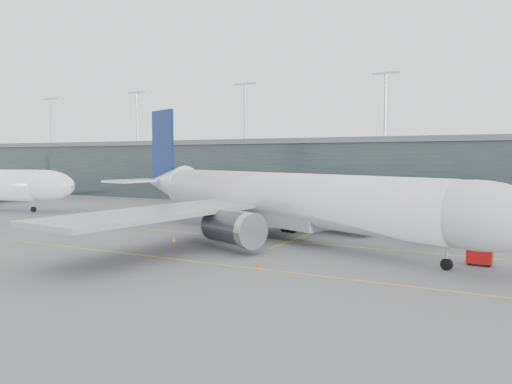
% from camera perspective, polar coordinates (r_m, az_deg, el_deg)
% --- Properties ---
extents(ground, '(320.00, 320.00, 0.00)m').
position_cam_1_polar(ground, '(70.65, 1.38, -4.87)').
color(ground, '#58575C').
rests_on(ground, ground).
extents(taxiline_a, '(160.00, 0.25, 0.02)m').
position_cam_1_polar(taxiline_a, '(67.12, -0.13, -5.33)').
color(taxiline_a, gold).
rests_on(taxiline_a, ground).
extents(taxiline_b, '(160.00, 0.25, 0.02)m').
position_cam_1_polar(taxiline_b, '(53.70, -8.14, -7.73)').
color(taxiline_b, gold).
rests_on(taxiline_b, ground).
extents(taxiline_lead_main, '(0.25, 60.00, 0.02)m').
position_cam_1_polar(taxiline_lead_main, '(87.27, 10.16, -3.22)').
color(taxiline_lead_main, gold).
rests_on(taxiline_lead_main, ground).
extents(taxiline_lead_adj, '(0.25, 60.00, 0.02)m').
position_cam_1_polar(taxiline_lead_adj, '(134.65, -24.38, -0.99)').
color(taxiline_lead_adj, gold).
rests_on(taxiline_lead_adj, ground).
extents(terminal, '(240.00, 36.00, 29.00)m').
position_cam_1_polar(terminal, '(124.57, 13.23, 2.39)').
color(terminal, '#1E2828').
rests_on(terminal, ground).
extents(main_aircraft, '(65.83, 60.76, 19.28)m').
position_cam_1_polar(main_aircraft, '(65.90, 2.81, -0.77)').
color(main_aircraft, silver).
rests_on(main_aircraft, ground).
extents(jet_bridge, '(5.34, 43.56, 6.37)m').
position_cam_1_polar(jet_bridge, '(86.91, 21.43, -0.31)').
color(jet_bridge, '#27272C').
rests_on(jet_bridge, ground).
extents(gse_cart, '(2.50, 1.69, 1.64)m').
position_cam_1_polar(gse_cart, '(55.50, 24.19, -6.71)').
color(gse_cart, '#AB0E0C').
rests_on(gse_cart, ground).
extents(uld_a, '(2.32, 2.13, 1.70)m').
position_cam_1_polar(uld_a, '(80.71, 1.27, -3.11)').
color(uld_a, '#343438').
rests_on(uld_a, ground).
extents(uld_b, '(2.05, 1.66, 1.83)m').
position_cam_1_polar(uld_b, '(82.36, 3.76, -2.93)').
color(uld_b, '#343438').
rests_on(uld_b, ground).
extents(uld_c, '(2.26, 1.84, 2.01)m').
position_cam_1_polar(uld_c, '(79.91, 4.69, -3.08)').
color(uld_c, '#343438').
rests_on(uld_c, ground).
extents(cone_wing_stbd, '(0.43, 0.43, 0.69)m').
position_cam_1_polar(cone_wing_stbd, '(49.78, 0.27, -8.23)').
color(cone_wing_stbd, red).
rests_on(cone_wing_stbd, ground).
extents(cone_wing_port, '(0.46, 0.46, 0.74)m').
position_cam_1_polar(cone_wing_port, '(77.80, 11.71, -3.86)').
color(cone_wing_port, '#F64C0D').
rests_on(cone_wing_port, ground).
extents(cone_tail, '(0.46, 0.46, 0.73)m').
position_cam_1_polar(cone_tail, '(65.58, -9.35, -5.29)').
color(cone_tail, orange).
rests_on(cone_tail, ground).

